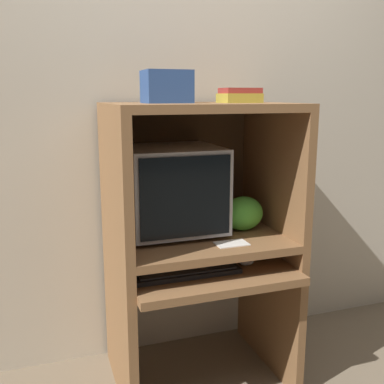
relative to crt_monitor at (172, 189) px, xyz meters
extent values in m
cube|color=beige|center=(0.11, 0.31, 0.34)|extent=(6.00, 0.06, 2.60)
cube|color=brown|center=(-0.28, -0.07, -0.65)|extent=(0.04, 0.64, 0.63)
cube|color=brown|center=(0.50, -0.07, -0.65)|extent=(0.04, 0.64, 0.63)
cube|color=brown|center=(0.11, -0.24, -0.35)|extent=(0.74, 0.44, 0.04)
cube|color=brown|center=(-0.28, -0.07, -0.27)|extent=(0.04, 0.64, 0.12)
cube|color=brown|center=(0.50, -0.07, -0.27)|extent=(0.04, 0.64, 0.12)
cube|color=brown|center=(0.11, -0.07, -0.23)|extent=(0.74, 0.64, 0.04)
cube|color=brown|center=(-0.28, -0.07, 0.09)|extent=(0.04, 0.64, 0.61)
cube|color=brown|center=(0.50, -0.07, 0.09)|extent=(0.04, 0.64, 0.61)
cube|color=brown|center=(0.11, -0.07, 0.38)|extent=(0.74, 0.64, 0.04)
cube|color=#48321E|center=(0.11, 0.24, 0.09)|extent=(0.74, 0.01, 0.61)
cylinder|color=#B2B2B7|center=(0.00, 0.00, -0.20)|extent=(0.24, 0.24, 0.02)
cube|color=#B2B2B7|center=(0.00, 0.00, 0.00)|extent=(0.44, 0.43, 0.39)
cube|color=black|center=(0.00, -0.21, 0.00)|extent=(0.41, 0.01, 0.35)
cube|color=black|center=(-0.01, -0.24, -0.32)|extent=(0.47, 0.16, 0.02)
cube|color=#333335|center=(-0.01, -0.24, -0.31)|extent=(0.43, 0.12, 0.01)
ellipsoid|color=#B7B7B7|center=(0.29, -0.23, -0.32)|extent=(0.07, 0.05, 0.03)
ellipsoid|color=green|center=(0.33, -0.08, -0.13)|extent=(0.20, 0.15, 0.17)
cube|color=gold|center=(0.28, -0.12, 0.42)|extent=(0.17, 0.14, 0.04)
cube|color=maroon|center=(0.29, -0.11, 0.45)|extent=(0.17, 0.12, 0.02)
cube|color=white|center=(0.20, -0.26, -0.21)|extent=(0.14, 0.09, 0.00)
cube|color=navy|center=(-0.04, -0.07, 0.47)|extent=(0.20, 0.17, 0.14)
camera|label=1|loc=(-0.59, -1.99, 0.43)|focal=42.00mm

